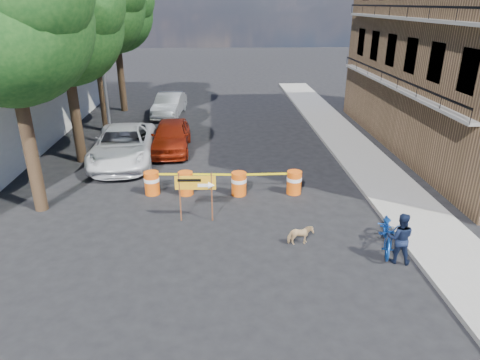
{
  "coord_description": "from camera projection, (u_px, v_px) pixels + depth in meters",
  "views": [
    {
      "loc": [
        -0.49,
        -11.99,
        6.81
      ],
      "look_at": [
        0.21,
        1.2,
        1.3
      ],
      "focal_mm": 32.0,
      "sensor_mm": 36.0,
      "label": 1
    }
  ],
  "objects": [
    {
      "name": "sidewalk_east",
      "position": [
        365.0,
        162.0,
        19.5
      ],
      "size": [
        2.4,
        40.0,
        0.15
      ],
      "primitive_type": "cube",
      "color": "gray",
      "rests_on": "ground"
    },
    {
      "name": "tree_near",
      "position": [
        7.0,
        18.0,
        12.76
      ],
      "size": [
        5.46,
        5.2,
        9.15
      ],
      "color": "#332316",
      "rests_on": "ground"
    },
    {
      "name": "sedan_red",
      "position": [
        171.0,
        136.0,
        20.93
      ],
      "size": [
        1.85,
        4.47,
        1.51
      ],
      "primitive_type": "imported",
      "rotation": [
        0.0,
        0.0,
        0.01
      ],
      "color": "maroon",
      "rests_on": "ground"
    },
    {
      "name": "pedestrian",
      "position": [
        400.0,
        238.0,
        11.86
      ],
      "size": [
        0.87,
        0.77,
        1.51
      ],
      "primitive_type": "imported",
      "rotation": [
        0.0,
        0.0,
        2.84
      ],
      "color": "#101932",
      "rests_on": "ground"
    },
    {
      "name": "suv_white",
      "position": [
        123.0,
        145.0,
        19.43
      ],
      "size": [
        2.98,
        5.87,
        1.59
      ],
      "primitive_type": "imported",
      "rotation": [
        0.0,
        0.0,
        0.06
      ],
      "color": "white",
      "rests_on": "ground"
    },
    {
      "name": "detour_sign",
      "position": [
        200.0,
        187.0,
        13.93
      ],
      "size": [
        1.34,
        0.26,
        1.72
      ],
      "rotation": [
        0.0,
        0.0,
        -0.04
      ],
      "color": "#592D19",
      "rests_on": "ground"
    },
    {
      "name": "barrel_far_left",
      "position": [
        152.0,
        183.0,
        16.24
      ],
      "size": [
        0.58,
        0.58,
        0.9
      ],
      "color": "#EE4C0E",
      "rests_on": "ground"
    },
    {
      "name": "tree_mid_a",
      "position": [
        63.0,
        23.0,
        17.51
      ],
      "size": [
        5.25,
        5.0,
        8.68
      ],
      "color": "#332316",
      "rests_on": "ground"
    },
    {
      "name": "barrel_mid_right",
      "position": [
        239.0,
        183.0,
        16.18
      ],
      "size": [
        0.58,
        0.58,
        0.9
      ],
      "color": "#EE4C0E",
      "rests_on": "ground"
    },
    {
      "name": "tree_mid_b",
      "position": [
        93.0,
        4.0,
        21.84
      ],
      "size": [
        5.67,
        5.4,
        9.62
      ],
      "color": "#332316",
      "rests_on": "ground"
    },
    {
      "name": "sedan_silver",
      "position": [
        170.0,
        105.0,
        27.42
      ],
      "size": [
        2.0,
        4.53,
        1.45
      ],
      "primitive_type": "imported",
      "rotation": [
        0.0,
        0.0,
        -0.11
      ],
      "color": "#B8BCC0",
      "rests_on": "ground"
    },
    {
      "name": "tree_far",
      "position": [
        115.0,
        12.0,
        26.64
      ],
      "size": [
        5.04,
        4.8,
        8.84
      ],
      "color": "#332316",
      "rests_on": "ground"
    },
    {
      "name": "ground",
      "position": [
        235.0,
        232.0,
        13.7
      ],
      "size": [
        120.0,
        120.0,
        0.0
      ],
      "primitive_type": "plane",
      "color": "black",
      "rests_on": "ground"
    },
    {
      "name": "streetlamp",
      "position": [
        103.0,
        57.0,
        20.48
      ],
      "size": [
        1.25,
        0.18,
        8.0
      ],
      "color": "gray",
      "rests_on": "ground"
    },
    {
      "name": "dog",
      "position": [
        300.0,
        235.0,
        12.87
      ],
      "size": [
        0.79,
        0.44,
        0.63
      ],
      "primitive_type": "imported",
      "rotation": [
        0.0,
        0.0,
        1.7
      ],
      "color": "tan",
      "rests_on": "ground"
    },
    {
      "name": "bicycle",
      "position": [
        390.0,
        217.0,
        12.41
      ],
      "size": [
        1.03,
        1.26,
        2.08
      ],
      "primitive_type": "imported",
      "rotation": [
        0.0,
        0.0,
        -0.32
      ],
      "color": "#154BB1",
      "rests_on": "ground"
    },
    {
      "name": "barrel_far_right",
      "position": [
        294.0,
        182.0,
        16.29
      ],
      "size": [
        0.58,
        0.58,
        0.9
      ],
      "color": "#EE4C0E",
      "rests_on": "ground"
    },
    {
      "name": "barrel_mid_left",
      "position": [
        186.0,
        183.0,
        16.22
      ],
      "size": [
        0.58,
        0.58,
        0.9
      ],
      "color": "#EE4C0E",
      "rests_on": "ground"
    }
  ]
}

